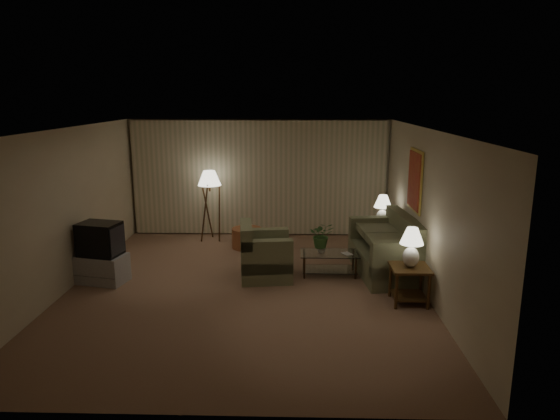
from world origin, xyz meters
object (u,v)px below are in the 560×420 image
at_px(tv_cabinet, 102,268).
at_px(crt_tv, 100,239).
at_px(floor_lamp, 210,204).
at_px(coffee_table, 329,260).
at_px(vase, 321,249).
at_px(sofa, 385,251).
at_px(side_table_near, 410,278).
at_px(ottoman, 247,238).
at_px(side_table_far, 381,234).
at_px(table_lamp_far, 383,207).
at_px(table_lamp_near, 412,244).
at_px(armchair, 266,256).

height_order(tv_cabinet, crt_tv, crt_tv).
relative_size(tv_cabinet, floor_lamp, 0.57).
bearing_deg(coffee_table, floor_lamp, 139.44).
xyz_separation_m(tv_cabinet, vase, (3.88, 0.49, 0.24)).
height_order(sofa, floor_lamp, floor_lamp).
xyz_separation_m(side_table_near, ottoman, (-2.84, 2.88, -0.20)).
height_order(side_table_far, coffee_table, side_table_far).
height_order(coffee_table, floor_lamp, floor_lamp).
distance_m(sofa, vase, 1.18).
distance_m(tv_cabinet, vase, 3.91).
bearing_deg(floor_lamp, crt_tv, -119.11).
bearing_deg(side_table_near, crt_tv, 171.71).
bearing_deg(vase, side_table_near, -43.33).
bearing_deg(crt_tv, tv_cabinet, -77.51).
distance_m(crt_tv, ottoman, 3.22).
xyz_separation_m(side_table_far, table_lamp_far, (0.00, 0.00, 0.58)).
bearing_deg(crt_tv, ottoman, 54.47).
height_order(floor_lamp, ottoman, floor_lamp).
xyz_separation_m(table_lamp_near, vase, (-1.32, 1.25, -0.48)).
bearing_deg(table_lamp_far, tv_cabinet, -160.49).
bearing_deg(table_lamp_near, armchair, 155.07).
distance_m(armchair, side_table_near, 2.57).
distance_m(sofa, crt_tv, 5.10).
relative_size(tv_cabinet, vase, 5.74).
bearing_deg(tv_cabinet, armchair, 18.99).
distance_m(armchair, crt_tv, 2.91).
bearing_deg(table_lamp_near, ottoman, 134.67).
xyz_separation_m(table_lamp_far, crt_tv, (-5.20, -1.84, -0.18)).
height_order(sofa, side_table_near, sofa).
xyz_separation_m(sofa, table_lamp_far, (0.15, 1.25, 0.55)).
bearing_deg(floor_lamp, armchair, -59.42).
relative_size(ottoman, vase, 4.06).
bearing_deg(coffee_table, side_table_near, -46.77).
bearing_deg(side_table_near, coffee_table, 133.23).
xyz_separation_m(table_lamp_far, vase, (-1.32, -1.35, -0.48)).
xyz_separation_m(table_lamp_near, crt_tv, (-5.20, 0.76, -0.18)).
height_order(floor_lamp, vase, floor_lamp).
distance_m(sofa, tv_cabinet, 5.09).
distance_m(side_table_far, tv_cabinet, 5.52).
bearing_deg(table_lamp_far, side_table_far, -90.00).
height_order(table_lamp_far, vase, table_lamp_far).
height_order(side_table_near, coffee_table, side_table_near).
bearing_deg(side_table_far, coffee_table, -131.03).
distance_m(sofa, floor_lamp, 4.14).
relative_size(tv_cabinet, crt_tv, 1.19).
height_order(table_lamp_near, ottoman, table_lamp_near).
bearing_deg(vase, table_lamp_near, -43.33).
bearing_deg(vase, floor_lamp, 137.71).
relative_size(armchair, side_table_far, 1.93).
distance_m(sofa, table_lamp_far, 1.37).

